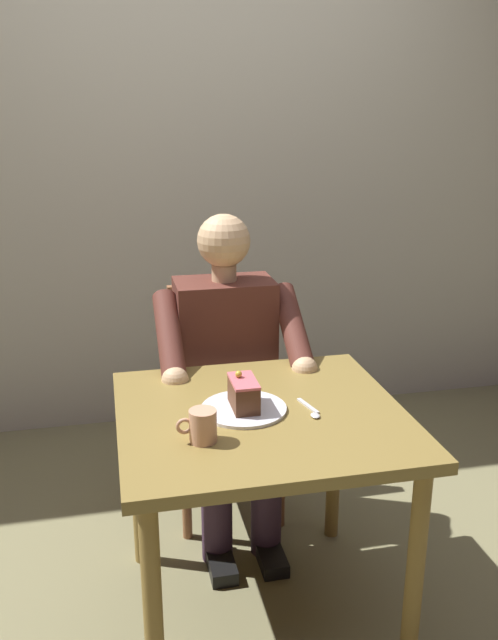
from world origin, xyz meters
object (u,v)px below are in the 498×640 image
at_px(dining_table, 261,441).
at_px(dessert_spoon, 312,411).
at_px(chair, 221,389).
at_px(coffee_cup, 202,425).
at_px(seated_person, 229,374).
at_px(cake_slice, 244,393).

relative_size(dining_table, dessert_spoon, 5.83).
distance_m(chair, coffee_cup, 0.89).
xyz_separation_m(coffee_cup, dessert_spoon, (-0.34, -0.11, -0.04)).
xyz_separation_m(chair, seated_person, (0.00, 0.17, 0.13)).
bearing_deg(chair, cake_slice, 85.83).
relative_size(dining_table, coffee_cup, 7.65).
bearing_deg(dessert_spoon, dining_table, -14.80).
xyz_separation_m(seated_person, coffee_cup, (0.19, 0.65, 0.14)).
height_order(dining_table, chair, chair).
relative_size(seated_person, coffee_cup, 10.95).
bearing_deg(dessert_spoon, chair, -78.82).
xyz_separation_m(chair, cake_slice, (0.05, 0.67, 0.28)).
height_order(chair, cake_slice, chair).
height_order(chair, dessert_spoon, chair).
xyz_separation_m(cake_slice, dessert_spoon, (-0.19, 0.06, -0.05)).
xyz_separation_m(dining_table, seated_person, (0.00, -0.51, 0.01)).
bearing_deg(cake_slice, coffee_cup, 47.87).
height_order(seated_person, coffee_cup, seated_person).
relative_size(chair, coffee_cup, 8.12).
bearing_deg(cake_slice, dessert_spoon, 163.80).
bearing_deg(dining_table, seated_person, -90.00).
bearing_deg(seated_person, dessert_spoon, 104.61).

